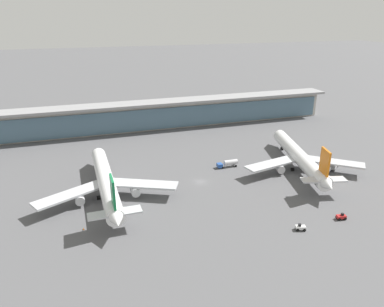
# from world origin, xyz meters

# --- Properties ---
(ground_plane) EXTENTS (1200.00, 1200.00, 0.00)m
(ground_plane) POSITION_xyz_m (0.00, 0.00, 0.00)
(ground_plane) COLOR #515154
(airliner_left_stand) EXTENTS (47.55, 61.68, 16.46)m
(airliner_left_stand) POSITION_xyz_m (-34.07, -0.64, 5.18)
(airliner_left_stand) COLOR white
(airliner_left_stand) RESTS_ON ground
(airliner_centre_stand) EXTENTS (46.17, 61.07, 16.46)m
(airliner_centre_stand) POSITION_xyz_m (41.39, -1.03, 5.18)
(airliner_centre_stand) COLOR white
(airliner_centre_stand) RESTS_ON ground
(service_truck_near_nose_blue) EXTENTS (8.60, 2.50, 2.95)m
(service_truck_near_nose_blue) POSITION_xyz_m (15.37, 9.75, 1.71)
(service_truck_near_nose_blue) COLOR #234C9E
(service_truck_near_nose_blue) RESTS_ON ground
(service_truck_under_wing_red) EXTENTS (3.06, 2.07, 2.05)m
(service_truck_under_wing_red) POSITION_xyz_m (31.95, -38.08, 0.87)
(service_truck_under_wing_red) COLOR #B21E1E
(service_truck_under_wing_red) RESTS_ON ground
(service_truck_mid_apron_white) EXTENTS (3.25, 2.53, 2.05)m
(service_truck_mid_apron_white) POSITION_xyz_m (16.79, -39.35, 0.87)
(service_truck_mid_apron_white) COLOR silver
(service_truck_mid_apron_white) RESTS_ON ground
(service_truck_by_tail_white) EXTENTS (3.22, 2.43, 2.05)m
(service_truck_by_tail_white) POSITION_xyz_m (44.70, -10.08, 0.87)
(service_truck_by_tail_white) COLOR silver
(service_truck_by_tail_white) RESTS_ON ground
(service_truck_on_taxiway_white) EXTENTS (7.18, 6.29, 3.10)m
(service_truck_on_taxiway_white) POSITION_xyz_m (54.81, -5.09, 1.69)
(service_truck_on_taxiway_white) COLOR silver
(service_truck_on_taxiway_white) RESTS_ON ground
(terminal_building) EXTENTS (199.45, 12.80, 15.20)m
(terminal_building) POSITION_xyz_m (0.00, 70.96, 7.87)
(terminal_building) COLOR #B2ADA3
(terminal_building) RESTS_ON ground
(safety_cone_alpha) EXTENTS (0.62, 0.62, 0.70)m
(safety_cone_alpha) POSITION_xyz_m (-42.75, -19.86, 0.32)
(safety_cone_alpha) COLOR orange
(safety_cone_alpha) RESTS_ON ground
(safety_cone_bravo) EXTENTS (0.62, 0.62, 0.70)m
(safety_cone_bravo) POSITION_xyz_m (-34.74, -18.13, 0.32)
(safety_cone_bravo) COLOR orange
(safety_cone_bravo) RESTS_ON ground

